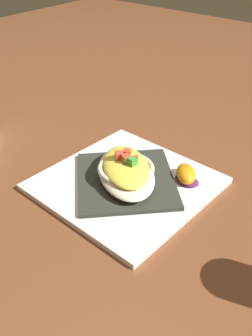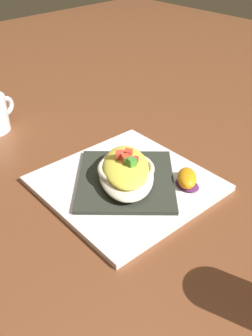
# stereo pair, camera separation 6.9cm
# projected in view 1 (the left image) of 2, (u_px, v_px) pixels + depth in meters

# --- Properties ---
(ground_plane) EXTENTS (2.60, 2.60, 0.00)m
(ground_plane) POSITION_uv_depth(u_px,v_px,m) (126.00, 186.00, 0.71)
(ground_plane) COLOR brown
(square_plate) EXTENTS (0.30, 0.30, 0.01)m
(square_plate) POSITION_uv_depth(u_px,v_px,m) (126.00, 184.00, 0.71)
(square_plate) COLOR white
(square_plate) RESTS_ON ground_plane
(folded_napkin) EXTENTS (0.26, 0.26, 0.01)m
(folded_napkin) POSITION_uv_depth(u_px,v_px,m) (126.00, 180.00, 0.70)
(folded_napkin) COLOR #2D3128
(folded_napkin) RESTS_ON square_plate
(gratin_dish) EXTENTS (0.19, 0.20, 0.05)m
(gratin_dish) POSITION_uv_depth(u_px,v_px,m) (126.00, 170.00, 0.69)
(gratin_dish) COLOR beige
(gratin_dish) RESTS_ON folded_napkin
(orange_garnish) EXTENTS (0.07, 0.06, 0.03)m
(orange_garnish) POSITION_uv_depth(u_px,v_px,m) (186.00, 175.00, 0.70)
(orange_garnish) COLOR #562357
(orange_garnish) RESTS_ON square_plate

